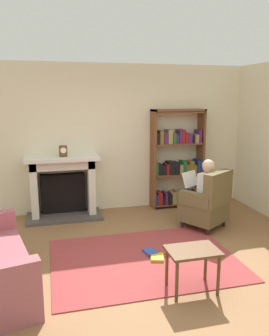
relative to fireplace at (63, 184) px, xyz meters
The scene contains 10 objects.
ground 2.55m from the fireplace, 67.90° to the right, with size 14.00×14.00×0.00m, color #8C603D.
back_wall 1.23m from the fireplace, 15.18° to the left, with size 5.60×0.10×2.70m, color beige.
area_rug 2.28m from the fireplace, 64.96° to the right, with size 2.40×1.80×0.01m, color #983838.
fireplace is the anchor object (origin of this frame).
mantel_clock 0.62m from the fireplace, 76.03° to the right, with size 0.14×0.14×0.19m.
bookshelf 2.19m from the fireplace, ahead, with size 1.01×0.32×1.88m.
armchair_reading 2.53m from the fireplace, 27.96° to the right, with size 0.87×0.87×0.97m.
seated_reader 2.42m from the fireplace, 26.61° to the right, with size 0.55×0.59×1.14m.
side_table 3.10m from the fireplace, 66.30° to the right, with size 0.56×0.39×0.49m.
scattered_books 2.30m from the fireplace, 60.97° to the right, with size 0.25×0.41×0.04m.
Camera 1 is at (-1.15, -3.69, 2.11)m, focal length 36.41 mm.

